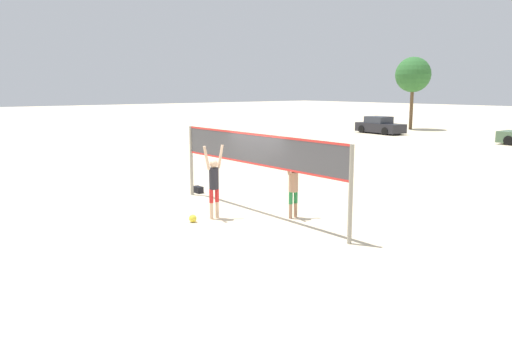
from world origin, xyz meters
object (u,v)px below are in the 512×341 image
(gear_bag, at_px, (198,190))
(player_blocker, at_px, (293,184))
(volleyball_net, at_px, (256,156))
(parked_car_mid, at_px, (380,126))
(tree_left_cluster, at_px, (413,75))
(volleyball, at_px, (193,218))
(player_spiker, at_px, (214,180))

(gear_bag, bearing_deg, player_blocker, 3.02)
(volleyball_net, relative_size, parked_car_mid, 1.70)
(player_blocker, xyz_separation_m, gear_bag, (-4.84, -0.26, -0.90))
(volleyball_net, distance_m, parked_car_mid, 29.42)
(volleyball_net, relative_size, tree_left_cluster, 1.13)
(volleyball_net, distance_m, gear_bag, 4.21)
(volleyball_net, height_order, tree_left_cluster, tree_left_cluster)
(tree_left_cluster, bearing_deg, volleyball, -65.25)
(player_spiker, distance_m, gear_bag, 3.92)
(player_blocker, bearing_deg, tree_left_cluster, -151.32)
(player_spiker, relative_size, parked_car_mid, 0.49)
(volleyball_net, bearing_deg, gear_bag, 174.76)
(player_spiker, relative_size, gear_bag, 5.27)
(gear_bag, bearing_deg, tree_left_cluster, 111.09)
(parked_car_mid, bearing_deg, player_blocker, -51.76)
(volleyball, height_order, parked_car_mid, parked_car_mid)
(parked_car_mid, bearing_deg, volleyball, -56.59)
(gear_bag, relative_size, tree_left_cluster, 0.06)
(volleyball, relative_size, parked_car_mid, 0.05)
(volleyball, bearing_deg, volleyball_net, 76.96)
(player_blocker, xyz_separation_m, volleyball, (-1.45, -2.57, -0.91))
(player_blocker, distance_m, gear_bag, 4.93)
(player_spiker, height_order, player_blocker, player_spiker)
(gear_bag, xyz_separation_m, parked_car_mid, (-10.97, 25.04, 0.52))
(volleyball, distance_m, tree_left_cluster, 36.86)
(player_spiker, distance_m, parked_car_mid, 30.28)
(volleyball, distance_m, gear_bag, 4.11)
(player_blocker, height_order, parked_car_mid, player_blocker)
(player_spiker, height_order, gear_bag, player_spiker)
(volleyball_net, relative_size, volleyball, 33.90)
(player_blocker, xyz_separation_m, parked_car_mid, (-15.81, 24.78, -0.38))
(gear_bag, distance_m, parked_car_mid, 27.34)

